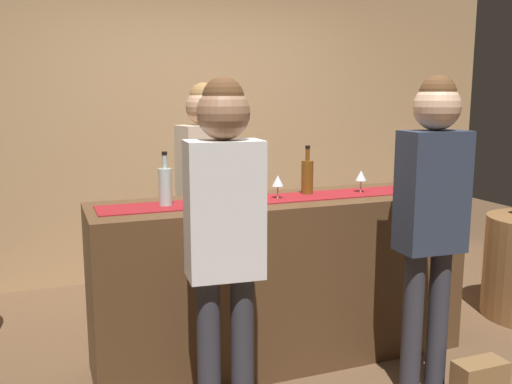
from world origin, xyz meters
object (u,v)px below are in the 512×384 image
Objects in this scene: wine_bottle_green at (202,186)px; customer_sipping at (432,202)px; handbag at (479,381)px; bartender at (205,181)px; wine_bottle_amber at (307,176)px; wine_bottle_clear at (165,186)px; customer_browsing at (224,223)px; wine_glass_mid_counter at (278,182)px; wine_glass_near_customer at (361,176)px.

customer_sipping is (1.06, -0.60, -0.06)m from wine_bottle_green.
bartender is at bearing 127.24° from handbag.
wine_bottle_amber is at bearing 118.98° from customer_sipping.
customer_sipping is (1.25, -0.68, -0.06)m from wine_bottle_clear.
wine_bottle_clear is 0.18× the size of customer_browsing.
wine_bottle_clear is 0.66m from wine_glass_mid_counter.
wine_bottle_clear is 0.18× the size of bartender.
wine_glass_near_customer is 0.51× the size of handbag.
customer_browsing is at bearing -129.80° from wine_glass_mid_counter.
wine_bottle_clear is 1.08× the size of handbag.
customer_sipping reaches higher than bartender.
bartender is (0.38, 0.56, -0.07)m from wine_bottle_clear.
wine_bottle_amber reaches higher than wine_glass_near_customer.
wine_bottle_amber is at bearing 48.15° from customer_browsing.
wine_bottle_amber is 0.82m from customer_sipping.
wine_bottle_amber is 1.00× the size of wine_bottle_clear.
customer_browsing is (-1.13, 0.01, -0.02)m from customer_sipping.
customer_browsing is 1.65m from handbag.
wine_bottle_clear is at bearing -176.53° from wine_bottle_amber.
wine_bottle_green reaches higher than wine_glass_mid_counter.
wine_glass_near_customer is 1.33m from handbag.
wine_bottle_amber and wine_bottle_clear have the same top height.
wine_glass_mid_counter is 0.66m from bartender.
bartender is at bearing 127.80° from customer_sipping.
handbag is at bearing -30.58° from wine_bottle_clear.
customer_browsing is (-1.10, -0.66, -0.06)m from wine_glass_near_customer.
customer_sipping is at bearing -47.50° from wine_glass_mid_counter.
wine_bottle_green reaches higher than wine_glass_near_customer.
handbag is (0.24, -0.85, -0.99)m from wine_glass_near_customer.
bartender reaches higher than wine_bottle_amber.
wine_bottle_amber is 0.72m from bartender.
customer_sipping is at bearing -29.50° from wine_bottle_green.
handbag is (0.22, -0.19, -0.94)m from customer_sipping.
handbag is (1.34, -0.20, -0.93)m from customer_browsing.
wine_bottle_green is 1.04m from wine_glass_near_customer.
wine_bottle_amber is at bearing 3.47° from wine_bottle_clear.
wine_bottle_clear is (-0.89, -0.05, 0.00)m from wine_bottle_amber.
wine_bottle_clear reaches higher than handbag.
wine_glass_near_customer is 0.66m from customer_sipping.
bartender reaches higher than wine_bottle_clear.
wine_glass_near_customer is 0.08× the size of customer_sipping.
wine_bottle_green is 0.47m from wine_glass_mid_counter.
wine_bottle_amber is 0.89m from wine_bottle_clear.
customer_sipping is 6.08× the size of handbag.
wine_bottle_amber is 0.18× the size of bartender.
wine_bottle_amber is 0.34m from wine_glass_near_customer.
wine_glass_near_customer is at bearing -11.44° from wine_bottle_amber.
wine_bottle_green is at bearing 153.20° from customer_sipping.
wine_glass_near_customer is at bearing -0.66° from wine_bottle_clear.
customer_sipping is 1.13m from customer_browsing.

